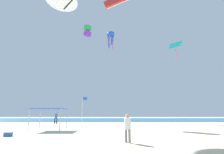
% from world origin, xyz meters
% --- Properties ---
extents(ground, '(110.00, 110.00, 0.10)m').
position_xyz_m(ground, '(0.00, 0.00, -0.05)').
color(ground, beige).
extents(ocean_strip, '(110.00, 23.36, 0.03)m').
position_xyz_m(ocean_strip, '(0.00, 30.44, 0.01)').
color(ocean_strip, '#1E6B93').
rests_on(ocean_strip, ground).
extents(canopy_tent, '(3.25, 2.69, 2.30)m').
position_xyz_m(canopy_tent, '(-6.52, 3.76, 2.18)').
color(canopy_tent, '#B2B2B7').
rests_on(canopy_tent, ground).
extents(person_near_tent, '(0.43, 0.43, 1.79)m').
position_xyz_m(person_near_tent, '(1.32, -3.68, 1.05)').
color(person_near_tent, slate).
rests_on(person_near_tent, ground).
extents(person_leftmost, '(0.45, 0.45, 1.91)m').
position_xyz_m(person_leftmost, '(-9.37, 14.50, 1.12)').
color(person_leftmost, black).
rests_on(person_leftmost, ground).
extents(banner_flag, '(0.61, 0.06, 3.81)m').
position_xyz_m(banner_flag, '(-3.39, 6.54, 2.28)').
color(banner_flag, silver).
rests_on(banner_flag, ground).
extents(cooler_box, '(0.57, 0.37, 0.35)m').
position_xyz_m(cooler_box, '(-8.01, -0.89, 0.18)').
color(cooler_box, blue).
rests_on(cooler_box, ground).
extents(kite_diamond_teal, '(3.10, 3.13, 3.72)m').
position_xyz_m(kite_diamond_teal, '(13.67, 17.63, 15.56)').
color(kite_diamond_teal, teal).
extents(kite_box_green, '(1.57, 1.51, 2.39)m').
position_xyz_m(kite_box_green, '(-4.47, 14.82, 17.51)').
color(kite_box_green, green).
extents(kite_octopus_blue, '(2.66, 2.66, 4.93)m').
position_xyz_m(kite_octopus_blue, '(-0.03, 26.70, 22.52)').
color(kite_octopus_blue, blue).
extents(kite_parafoil_red, '(5.52, 1.62, 3.40)m').
position_xyz_m(kite_parafoil_red, '(1.53, 10.22, 20.99)').
color(kite_parafoil_red, red).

